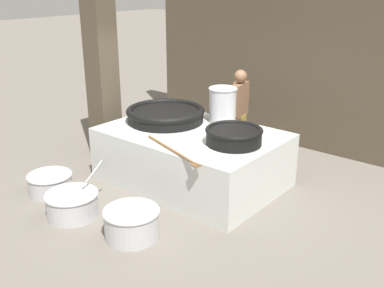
{
  "coord_description": "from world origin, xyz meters",
  "views": [
    {
      "loc": [
        4.34,
        -5.29,
        3.23
      ],
      "look_at": [
        0.0,
        0.0,
        0.66
      ],
      "focal_mm": 42.0,
      "sensor_mm": 36.0,
      "label": 1
    }
  ],
  "objects_px": {
    "giant_wok_near": "(166,114)",
    "stock_pot": "(223,104)",
    "prep_bowl_vegetables": "(72,203)",
    "prep_bowl_meat": "(132,222)",
    "prep_bowl_extra": "(50,183)",
    "cook": "(239,111)",
    "giant_wok_far": "(234,135)"
  },
  "relations": [
    {
      "from": "giant_wok_near",
      "to": "prep_bowl_meat",
      "type": "height_order",
      "value": "giant_wok_near"
    },
    {
      "from": "giant_wok_near",
      "to": "cook",
      "type": "relative_size",
      "value": 0.8
    },
    {
      "from": "giant_wok_near",
      "to": "cook",
      "type": "xyz_separation_m",
      "value": [
        0.68,
        1.23,
        -0.11
      ]
    },
    {
      "from": "cook",
      "to": "prep_bowl_vegetables",
      "type": "height_order",
      "value": "cook"
    },
    {
      "from": "prep_bowl_vegetables",
      "to": "giant_wok_near",
      "type": "bearing_deg",
      "value": 92.75
    },
    {
      "from": "giant_wok_near",
      "to": "cook",
      "type": "height_order",
      "value": "cook"
    },
    {
      "from": "cook",
      "to": "prep_bowl_meat",
      "type": "height_order",
      "value": "cook"
    },
    {
      "from": "giant_wok_far",
      "to": "prep_bowl_meat",
      "type": "height_order",
      "value": "giant_wok_far"
    },
    {
      "from": "stock_pot",
      "to": "prep_bowl_meat",
      "type": "bearing_deg",
      "value": -81.37
    },
    {
      "from": "cook",
      "to": "prep_bowl_extra",
      "type": "bearing_deg",
      "value": 53.5
    },
    {
      "from": "giant_wok_far",
      "to": "prep_bowl_vegetables",
      "type": "distance_m",
      "value": 2.54
    },
    {
      "from": "giant_wok_near",
      "to": "cook",
      "type": "distance_m",
      "value": 1.41
    },
    {
      "from": "giant_wok_far",
      "to": "cook",
      "type": "relative_size",
      "value": 0.51
    },
    {
      "from": "giant_wok_far",
      "to": "prep_bowl_extra",
      "type": "relative_size",
      "value": 1.22
    },
    {
      "from": "stock_pot",
      "to": "prep_bowl_extra",
      "type": "distance_m",
      "value": 3.08
    },
    {
      "from": "prep_bowl_vegetables",
      "to": "prep_bowl_extra",
      "type": "xyz_separation_m",
      "value": [
        -0.87,
        0.23,
        -0.02
      ]
    },
    {
      "from": "prep_bowl_meat",
      "to": "prep_bowl_extra",
      "type": "xyz_separation_m",
      "value": [
        -1.93,
        0.07,
        -0.04
      ]
    },
    {
      "from": "cook",
      "to": "prep_bowl_meat",
      "type": "distance_m",
      "value": 3.28
    },
    {
      "from": "giant_wok_far",
      "to": "stock_pot",
      "type": "height_order",
      "value": "stock_pot"
    },
    {
      "from": "giant_wok_near",
      "to": "prep_bowl_extra",
      "type": "relative_size",
      "value": 1.91
    },
    {
      "from": "giant_wok_near",
      "to": "prep_bowl_extra",
      "type": "height_order",
      "value": "giant_wok_near"
    },
    {
      "from": "giant_wok_near",
      "to": "prep_bowl_meat",
      "type": "relative_size",
      "value": 1.78
    },
    {
      "from": "cook",
      "to": "stock_pot",
      "type": "bearing_deg",
      "value": 86.72
    },
    {
      "from": "giant_wok_near",
      "to": "prep_bowl_extra",
      "type": "bearing_deg",
      "value": -112.43
    },
    {
      "from": "stock_pot",
      "to": "prep_bowl_extra",
      "type": "height_order",
      "value": "stock_pot"
    },
    {
      "from": "stock_pot",
      "to": "prep_bowl_vegetables",
      "type": "height_order",
      "value": "stock_pot"
    },
    {
      "from": "cook",
      "to": "prep_bowl_meat",
      "type": "relative_size",
      "value": 2.22
    },
    {
      "from": "prep_bowl_extra",
      "to": "cook",
      "type": "bearing_deg",
      "value": 64.92
    },
    {
      "from": "giant_wok_far",
      "to": "prep_bowl_extra",
      "type": "height_order",
      "value": "giant_wok_far"
    },
    {
      "from": "giant_wok_near",
      "to": "stock_pot",
      "type": "bearing_deg",
      "value": 37.33
    },
    {
      "from": "giant_wok_near",
      "to": "stock_pot",
      "type": "distance_m",
      "value": 0.99
    },
    {
      "from": "prep_bowl_extra",
      "to": "giant_wok_near",
      "type": "bearing_deg",
      "value": 67.57
    }
  ]
}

